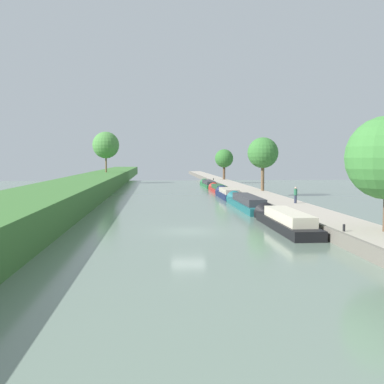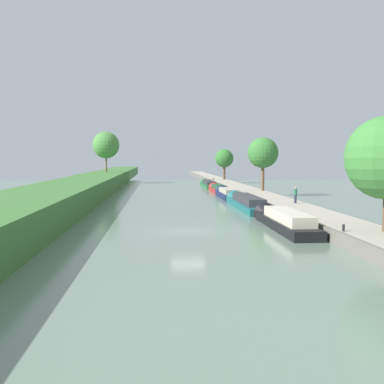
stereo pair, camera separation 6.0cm
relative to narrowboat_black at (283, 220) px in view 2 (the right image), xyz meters
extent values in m
plane|color=slate|center=(-7.51, -1.34, -0.59)|extent=(160.00, 160.00, 0.00)
cube|color=#3D7033|center=(-20.43, -1.34, 0.63)|extent=(7.77, 260.00, 2.43)
cube|color=#A89E8E|center=(3.49, -1.34, -0.16)|extent=(3.92, 260.00, 0.85)
cube|color=#6B665B|center=(1.40, -1.34, -0.14)|extent=(0.25, 260.00, 0.90)
cube|color=black|center=(0.00, -0.85, -0.23)|extent=(2.16, 11.74, 0.71)
cube|color=beige|center=(0.00, -1.43, 0.50)|extent=(1.77, 8.21, 0.75)
cone|color=black|center=(0.00, 5.67, -0.23)|extent=(2.05, 1.29, 2.05)
cube|color=#195B60|center=(-0.19, 13.88, -0.24)|extent=(2.14, 14.15, 0.69)
cube|color=#333338|center=(-0.19, 13.17, 0.48)|extent=(1.76, 9.90, 0.75)
cone|color=#195B60|center=(-0.19, 21.60, -0.24)|extent=(2.03, 1.28, 2.03)
cube|color=#141E42|center=(-0.18, 27.28, -0.22)|extent=(2.15, 9.85, 0.73)
cube|color=#B2A893|center=(-0.18, 26.79, 0.45)|extent=(1.76, 6.89, 0.62)
cone|color=#141E42|center=(-0.18, 32.85, -0.22)|extent=(2.04, 1.29, 2.04)
cube|color=maroon|center=(0.00, 38.65, -0.30)|extent=(1.95, 10.66, 0.58)
cube|color=#234C2D|center=(0.00, 38.11, 0.30)|extent=(1.60, 7.46, 0.60)
cone|color=maroon|center=(0.00, 44.56, -0.30)|extent=(1.85, 1.17, 1.85)
cube|color=#1E6033|center=(-0.05, 53.20, -0.31)|extent=(1.95, 13.20, 0.55)
cube|color=#333338|center=(-0.05, 52.54, 0.28)|extent=(1.60, 9.24, 0.64)
cone|color=#1E6033|center=(-0.05, 60.38, -0.31)|extent=(1.85, 1.17, 1.85)
cylinder|color=brown|center=(4.98, 29.20, 2.33)|extent=(0.45, 0.45, 4.14)
sphere|color=#387533|center=(4.98, 29.20, 5.59)|extent=(4.30, 4.30, 4.30)
cylinder|color=brown|center=(4.56, 64.36, 1.98)|extent=(0.53, 0.53, 3.44)
sphere|color=#33702D|center=(4.56, 64.36, 4.78)|extent=(3.92, 3.92, 3.92)
cylinder|color=brown|center=(-20.53, 64.66, 3.94)|extent=(0.36, 0.36, 4.20)
sphere|color=#47843D|center=(-20.53, 64.66, 7.59)|extent=(5.62, 5.62, 5.62)
cylinder|color=#282D42|center=(4.21, 10.87, 0.67)|extent=(0.26, 0.26, 0.82)
cylinder|color=#286647|center=(4.21, 10.87, 1.39)|extent=(0.34, 0.34, 0.62)
sphere|color=tan|center=(4.21, 10.87, 1.81)|extent=(0.22, 0.22, 0.22)
cylinder|color=black|center=(1.83, -7.44, 0.49)|extent=(0.16, 0.16, 0.45)
cylinder|color=black|center=(1.83, 60.71, 0.49)|extent=(0.16, 0.16, 0.45)
camera|label=1|loc=(-9.81, -35.76, 4.83)|focal=44.01mm
camera|label=2|loc=(-9.75, -35.77, 4.83)|focal=44.01mm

